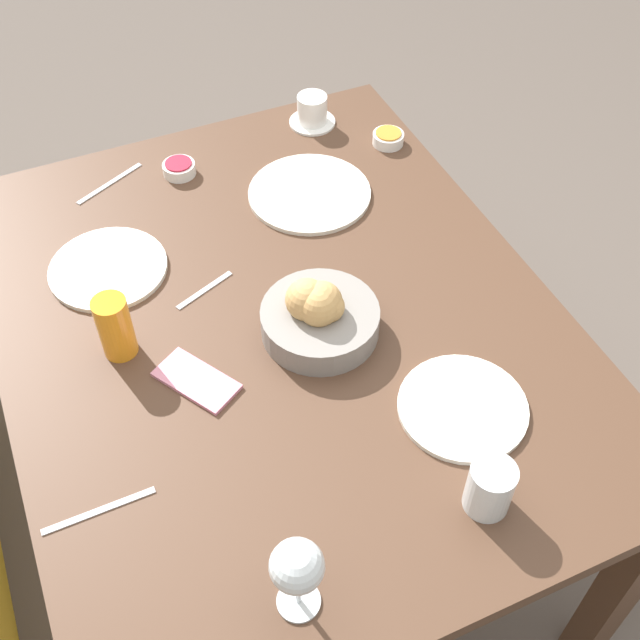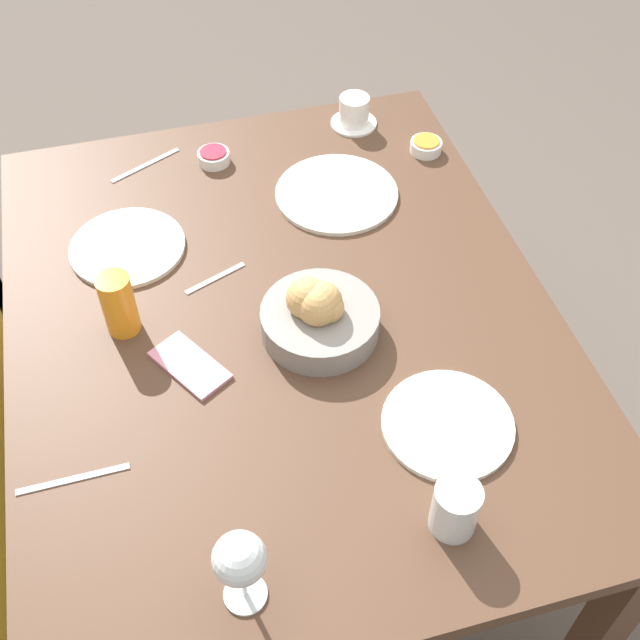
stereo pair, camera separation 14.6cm
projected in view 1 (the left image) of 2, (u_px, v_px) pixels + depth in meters
The scene contains 16 objects.
ground_plane at pixel (289, 507), 2.05m from camera, with size 10.00×10.00×0.00m, color #564C44.
dining_table at pixel (280, 348), 1.57m from camera, with size 1.29×1.02×0.73m.
bread_basket at pixel (319, 314), 1.45m from camera, with size 0.22×0.22×0.12m.
plate_near_left at pixel (463, 407), 1.36m from camera, with size 0.22×0.22×0.01m.
plate_near_right at pixel (310, 193), 1.74m from camera, with size 0.27×0.27×0.01m.
plate_far_center at pixel (108, 268), 1.59m from camera, with size 0.23×0.23×0.01m.
juice_glass at pixel (115, 327), 1.41m from camera, with size 0.06×0.06×0.13m.
water_tumbler at pixel (490, 488), 1.21m from camera, with size 0.07×0.07×0.10m.
wine_glass at pixel (297, 568), 1.06m from camera, with size 0.08×0.08×0.16m.
coffee_cup at pixel (312, 111), 1.90m from camera, with size 0.11×0.11×0.07m.
jam_bowl_berry at pixel (179, 168), 1.78m from camera, with size 0.07×0.07×0.03m.
jam_bowl_honey at pixel (388, 138), 1.86m from camera, with size 0.07×0.07×0.03m.
fork_silver at pixel (110, 183), 1.77m from camera, with size 0.09×0.16×0.00m.
knife_silver at pixel (99, 511), 1.24m from camera, with size 0.01×0.18×0.00m.
spoon_coffee at pixel (205, 290), 1.55m from camera, with size 0.06×0.13×0.00m.
cell_phone at pixel (196, 380), 1.40m from camera, with size 0.17×0.14×0.01m.
Camera 1 is at (-0.95, 0.33, 1.85)m, focal length 45.00 mm.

